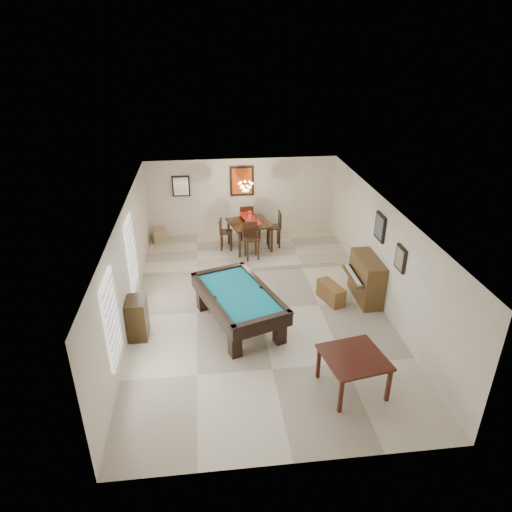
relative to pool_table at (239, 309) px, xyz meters
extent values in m
cube|color=beige|center=(0.54, 0.60, -0.43)|extent=(6.00, 9.00, 0.02)
cube|color=silver|center=(0.54, 5.10, 0.88)|extent=(6.00, 0.04, 2.60)
cube|color=silver|center=(0.54, -3.90, 0.88)|extent=(6.00, 0.04, 2.60)
cube|color=silver|center=(-2.46, 0.60, 0.88)|extent=(0.04, 9.00, 2.60)
cube|color=silver|center=(3.54, 0.60, 0.88)|extent=(0.04, 9.00, 2.60)
cube|color=white|center=(0.54, 0.60, 2.18)|extent=(6.00, 9.00, 0.04)
cube|color=beige|center=(0.54, 3.85, -0.36)|extent=(6.00, 2.50, 0.12)
cube|color=white|center=(-2.43, -1.60, 0.98)|extent=(0.06, 1.00, 1.70)
cube|color=white|center=(-2.43, 1.20, 0.98)|extent=(0.06, 1.00, 1.70)
cube|color=brown|center=(2.37, 0.76, -0.19)|extent=(0.57, 0.91, 0.47)
cube|color=black|center=(-2.24, -0.17, 0.04)|extent=(0.41, 0.62, 0.93)
cube|color=tan|center=(-2.13, 4.67, -0.10)|extent=(0.44, 0.51, 0.41)
cube|color=#D84C14|center=(0.54, 5.06, 1.48)|extent=(0.75, 0.06, 0.95)
cube|color=white|center=(-1.36, 5.06, 1.38)|extent=(0.55, 0.06, 0.65)
cube|color=slate|center=(3.50, 0.90, 1.48)|extent=(0.06, 0.55, 0.65)
cube|color=gray|center=(3.50, -0.40, 1.28)|extent=(0.06, 0.45, 0.55)
camera|label=1|loc=(-0.62, -8.78, 5.65)|focal=32.00mm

